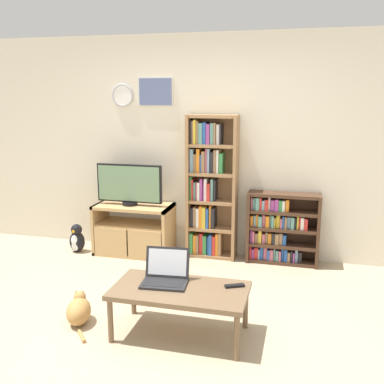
# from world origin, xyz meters

# --- Properties ---
(ground_plane) EXTENTS (18.00, 18.00, 0.00)m
(ground_plane) POSITION_xyz_m (0.00, 0.00, 0.00)
(ground_plane) COLOR tan
(wall_back) EXTENTS (6.76, 0.09, 2.60)m
(wall_back) POSITION_xyz_m (-0.01, 1.98, 1.30)
(wall_back) COLOR beige
(wall_back) RESTS_ON ground_plane
(tv_stand) EXTENTS (0.93, 0.47, 0.61)m
(tv_stand) POSITION_xyz_m (-0.82, 1.68, 0.31)
(tv_stand) COLOR tan
(tv_stand) RESTS_ON ground_plane
(television) EXTENTS (0.80, 0.18, 0.49)m
(television) POSITION_xyz_m (-0.86, 1.67, 0.86)
(television) COLOR black
(television) RESTS_ON tv_stand
(bookshelf_tall) EXTENTS (0.59, 0.25, 1.69)m
(bookshelf_tall) POSITION_xyz_m (0.08, 1.83, 0.83)
(bookshelf_tall) COLOR #9E754C
(bookshelf_tall) RESTS_ON ground_plane
(bookshelf_short) EXTENTS (0.81, 0.25, 0.82)m
(bookshelf_short) POSITION_xyz_m (0.91, 1.83, 0.40)
(bookshelf_short) COLOR #472D1E
(bookshelf_short) RESTS_ON ground_plane
(coffee_table) EXTENTS (1.08, 0.57, 0.41)m
(coffee_table) POSITION_xyz_m (0.24, -0.02, 0.36)
(coffee_table) COLOR brown
(coffee_table) RESTS_ON ground_plane
(laptop) EXTENTS (0.39, 0.32, 0.27)m
(laptop) POSITION_xyz_m (0.09, 0.07, 0.47)
(laptop) COLOR #232326
(laptop) RESTS_ON coffee_table
(remote_near_laptop) EXTENTS (0.16, 0.11, 0.02)m
(remote_near_laptop) POSITION_xyz_m (0.66, 0.12, 0.42)
(remote_near_laptop) COLOR black
(remote_near_laptop) RESTS_ON coffee_table
(cat) EXTENTS (0.35, 0.47, 0.27)m
(cat) POSITION_xyz_m (-0.65, -0.04, 0.11)
(cat) COLOR #B78447
(cat) RESTS_ON ground_plane
(penguin_figurine) EXTENTS (0.19, 0.17, 0.35)m
(penguin_figurine) POSITION_xyz_m (-1.53, 1.55, 0.16)
(penguin_figurine) COLOR black
(penguin_figurine) RESTS_ON ground_plane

